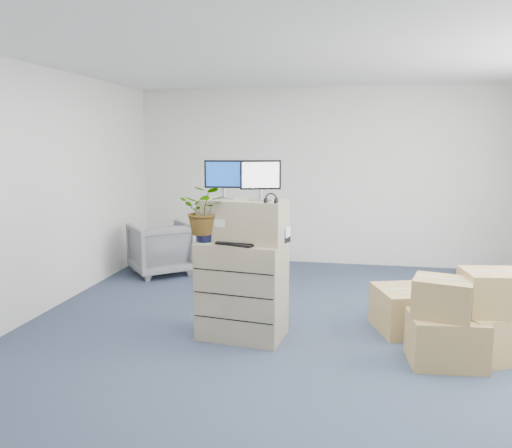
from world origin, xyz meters
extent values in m
plane|color=#2A344C|center=(0.00, 0.00, 0.00)|extent=(7.00, 7.00, 0.00)
cube|color=silver|center=(0.00, 3.51, 1.40)|extent=(6.00, 0.02, 2.80)
cube|color=tan|center=(-0.59, 0.19, 0.49)|extent=(0.90, 0.62, 0.98)
cube|color=tan|center=(-0.58, 0.24, 1.19)|extent=(0.89, 0.53, 0.42)
cube|color=#99999E|center=(-0.79, 0.30, 1.40)|extent=(0.21, 0.16, 0.01)
cylinder|color=#99999E|center=(-0.79, 0.30, 1.45)|extent=(0.03, 0.03, 0.09)
cube|color=black|center=(-0.79, 0.30, 1.64)|extent=(0.39, 0.06, 0.28)
cube|color=navy|center=(-0.79, 0.29, 1.64)|extent=(0.35, 0.03, 0.24)
cube|color=#99999E|center=(-0.40, 0.20, 1.40)|extent=(0.24, 0.20, 0.01)
cylinder|color=#99999E|center=(-0.40, 0.20, 1.46)|extent=(0.03, 0.03, 0.09)
cube|color=black|center=(-0.40, 0.20, 1.64)|extent=(0.39, 0.14, 0.28)
cube|color=white|center=(-0.40, 0.18, 1.64)|extent=(0.34, 0.10, 0.24)
torus|color=black|center=(-0.28, 0.04, 1.43)|extent=(0.12, 0.03, 0.12)
cube|color=black|center=(-0.63, 0.08, 0.99)|extent=(0.45, 0.31, 0.02)
ellipsoid|color=silver|center=(-0.25, 0.08, 0.99)|extent=(0.09, 0.07, 0.03)
cylinder|color=gray|center=(-0.55, 0.22, 1.11)|extent=(0.07, 0.07, 0.26)
cube|color=silver|center=(-0.67, 0.25, 0.99)|extent=(0.06, 0.05, 0.02)
cube|color=black|center=(-0.67, 0.25, 1.05)|extent=(0.06, 0.03, 0.11)
cube|color=black|center=(-0.24, 0.29, 1.01)|extent=(0.24, 0.21, 0.06)
cube|color=#3F81D7|center=(-0.26, 0.27, 1.08)|extent=(0.27, 0.18, 0.09)
cylinder|color=#A2BB96|center=(-0.94, 0.10, 0.98)|extent=(0.20, 0.20, 0.01)
cylinder|color=black|center=(-0.94, 0.10, 1.06)|extent=(0.17, 0.17, 0.13)
imported|color=#185217|center=(-0.94, 0.10, 1.25)|extent=(0.44, 0.48, 0.37)
imported|color=slate|center=(-2.31, 2.36, 0.42)|extent=(1.11, 1.10, 0.84)
cube|color=#9A7D4A|center=(1.32, -0.08, 0.22)|extent=(0.67, 0.54, 0.44)
cube|color=#9A7D4A|center=(1.72, 0.12, 0.22)|extent=(0.77, 0.71, 0.44)
cube|color=#9A7D4A|center=(1.10, 0.68, 0.23)|extent=(0.84, 0.80, 0.45)
cube|color=#9A7D4A|center=(1.27, -0.07, 0.61)|extent=(0.57, 0.50, 0.34)
cube|color=#9A7D4A|center=(1.71, 0.08, 0.63)|extent=(0.54, 0.50, 0.38)
camera|label=1|loc=(0.45, -4.51, 1.96)|focal=35.00mm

